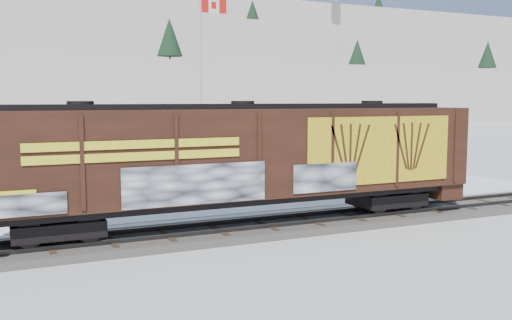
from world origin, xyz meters
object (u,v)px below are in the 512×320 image
hopper_railcar (243,157)px  car_silver (3,198)px  car_white (206,185)px  car_dark (311,180)px  flagpole (203,110)px

hopper_railcar → car_silver: size_ratio=4.61×
car_white → car_dark: bearing=-71.4°
car_white → car_silver: bearing=106.7°
car_silver → car_white: bearing=-114.6°
car_silver → car_white: car_white is taller
flagpole → car_dark: flagpole is taller
hopper_railcar → flagpole: (3.88, 15.90, 1.49)m
car_white → car_dark: 6.30m
hopper_railcar → flagpole: size_ratio=1.66×
car_dark → car_silver: bearing=72.9°
car_silver → car_white: size_ratio=0.93×
flagpole → car_silver: flagpole is taller
hopper_railcar → car_white: bearing=81.5°
car_white → hopper_railcar: bearing=-170.6°
flagpole → car_silver: 15.29m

